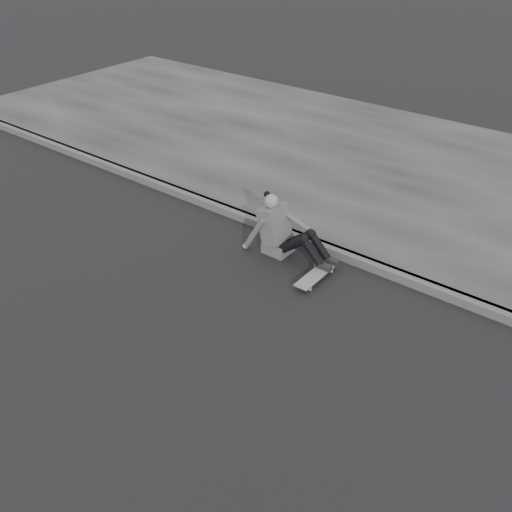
{
  "coord_description": "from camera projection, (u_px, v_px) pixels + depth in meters",
  "views": [
    {
      "loc": [
        1.31,
        -3.44,
        4.33
      ],
      "look_at": [
        -2.32,
        1.27,
        0.5
      ],
      "focal_mm": 40.0,
      "sensor_mm": 36.0,
      "label": 1
    }
  ],
  "objects": [
    {
      "name": "ground",
      "position": [
        370.0,
        441.0,
        5.31
      ],
      "size": [
        80.0,
        80.0,
        0.0
      ],
      "primitive_type": "plane",
      "color": "black",
      "rests_on": "ground"
    },
    {
      "name": "seated_woman",
      "position": [
        282.0,
        231.0,
        7.87
      ],
      "size": [
        1.38,
        0.46,
        0.88
      ],
      "color": "#555558",
      "rests_on": "ground"
    },
    {
      "name": "skateboard",
      "position": [
        316.0,
        275.0,
        7.49
      ],
      "size": [
        0.2,
        0.78,
        0.09
      ],
      "color": "gray",
      "rests_on": "ground"
    },
    {
      "name": "curb",
      "position": [
        471.0,
        303.0,
        7.0
      ],
      "size": [
        24.0,
        0.16,
        0.12
      ],
      "primitive_type": "cube",
      "color": "#535353",
      "rests_on": "ground"
    }
  ]
}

